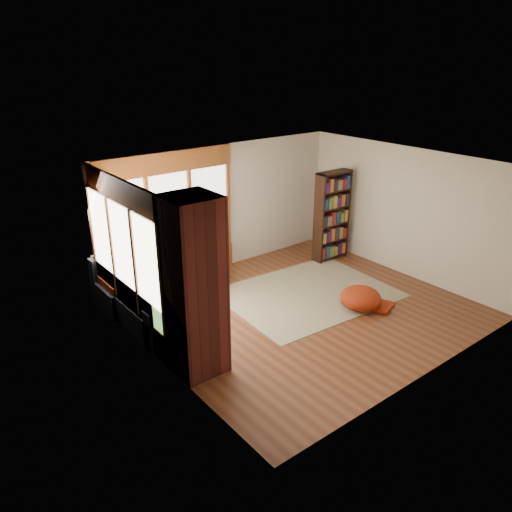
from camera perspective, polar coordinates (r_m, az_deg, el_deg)
floor at (r=9.02m, az=5.30°, el=-6.15°), size 5.50×5.50×0.00m
ceiling at (r=8.11m, az=5.95°, el=10.21°), size 5.50×5.50×0.00m
wall_back at (r=10.33m, az=-3.98°, el=5.48°), size 5.50×0.04×2.60m
wall_front at (r=7.04m, az=19.71°, el=-4.18°), size 5.50×0.04×2.60m
wall_left at (r=7.01m, az=-11.02°, el=-3.35°), size 0.04×5.00×2.60m
wall_right at (r=10.48m, az=16.66°, el=4.83°), size 0.04×5.00×2.60m
windows_back at (r=9.70m, az=-9.77°, el=4.39°), size 2.82×0.10×1.90m
windows_left at (r=8.01m, az=-14.86°, el=0.02°), size 0.10×2.62×1.90m
roller_blind at (r=8.61m, az=-17.21°, el=4.19°), size 0.03×0.72×0.90m
brick_chimney at (r=6.88m, az=-7.08°, el=-3.61°), size 0.70×0.70×2.60m
sectional_sofa at (r=9.13m, az=-11.13°, el=-3.99°), size 2.20×2.20×0.80m
area_rug at (r=9.60m, az=5.93°, el=-4.28°), size 3.23×2.55×0.01m
bookshelf at (r=10.96m, az=8.68°, el=4.54°), size 0.84×0.28×1.96m
pouf at (r=9.15m, az=11.87°, el=-4.66°), size 0.88×0.88×0.40m
dog_tan at (r=8.91m, az=-11.03°, el=-1.04°), size 1.10×1.09×0.55m
dog_brindle at (r=8.63m, az=-9.34°, el=-2.15°), size 0.65×0.87×0.43m
throw_pillows at (r=9.01m, az=-11.02°, el=-1.00°), size 1.98×1.68×0.45m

